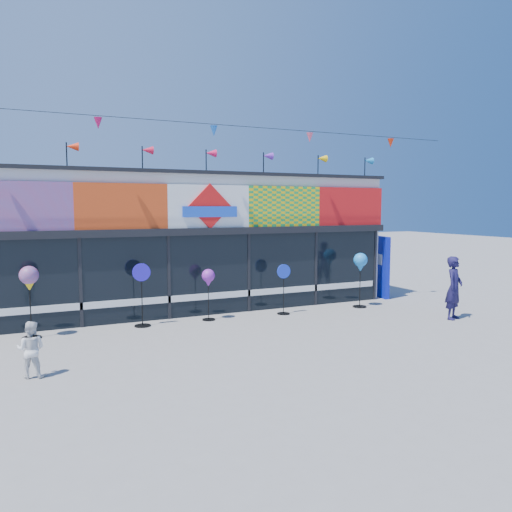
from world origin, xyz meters
TOP-DOWN VIEW (x-y plane):
  - ground at (0.00, 0.00)m, footprint 80.00×80.00m
  - kite_shop at (0.00, 5.94)m, footprint 16.00×5.70m
  - blue_sign at (6.29, 3.70)m, footprint 0.37×1.05m
  - spinner_0 at (-4.69, 2.73)m, footprint 0.43×0.43m
  - spinner_1 at (-2.06, 2.84)m, footprint 0.46×0.42m
  - spinner_2 at (-0.26, 2.80)m, footprint 0.36×0.36m
  - spinner_3 at (1.96, 2.62)m, footprint 0.41×0.37m
  - spinner_4 at (4.57, 2.53)m, footprint 0.43×0.43m
  - adult_man at (5.90, 0.09)m, footprint 0.75×0.65m
  - child at (-4.72, -0.22)m, footprint 0.57×0.44m

SIDE VIEW (x-z plane):
  - ground at x=0.00m, z-range 0.00..0.00m
  - child at x=-4.72m, z-range 0.00..1.03m
  - spinner_3 at x=1.96m, z-range 0.04..1.49m
  - adult_man at x=5.90m, z-range 0.00..1.74m
  - spinner_1 at x=-2.06m, z-range 0.05..1.69m
  - blue_sign at x=6.29m, z-range 0.01..2.09m
  - spinner_2 at x=-0.26m, z-range 0.42..1.83m
  - spinner_4 at x=4.57m, z-range 0.51..2.19m
  - spinner_0 at x=-4.69m, z-range 0.52..2.23m
  - kite_shop at x=0.00m, z-range -0.61..4.70m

